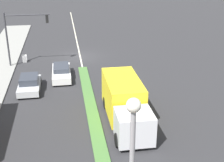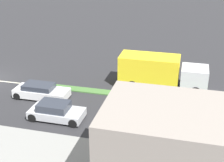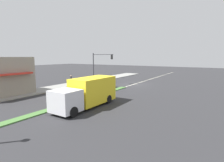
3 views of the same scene
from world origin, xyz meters
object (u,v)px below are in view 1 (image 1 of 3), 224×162
at_px(warning_aframe_sign, 25,59).
at_px(sedan_silver, 29,84).
at_px(traffic_signal_main, 20,30).
at_px(van_white, 61,72).
at_px(delivery_truck, 125,102).

xyz_separation_m(warning_aframe_sign, sedan_silver, (-1.17, 7.85, 0.18)).
height_order(traffic_signal_main, van_white, traffic_signal_main).
relative_size(warning_aframe_sign, van_white, 0.19).
bearing_deg(delivery_truck, traffic_signal_main, -57.88).
relative_size(traffic_signal_main, warning_aframe_sign, 6.69).
bearing_deg(warning_aframe_sign, delivery_truck, 120.13).
height_order(warning_aframe_sign, sedan_silver, sedan_silver).
bearing_deg(traffic_signal_main, warning_aframe_sign, -87.75).
bearing_deg(van_white, warning_aframe_sign, -53.24).
height_order(traffic_signal_main, delivery_truck, traffic_signal_main).
relative_size(warning_aframe_sign, delivery_truck, 0.11).
bearing_deg(traffic_signal_main, delivery_truck, 122.12).
relative_size(traffic_signal_main, sedan_silver, 1.43).
relative_size(traffic_signal_main, delivery_truck, 0.75).
bearing_deg(van_white, delivery_truck, 115.79).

